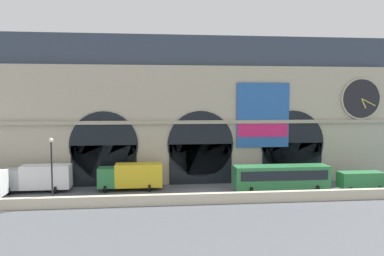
% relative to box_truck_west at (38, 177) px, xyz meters
% --- Properties ---
extents(ground_plane, '(200.00, 200.00, 0.00)m').
position_rel_box_truck_west_xyz_m(ground_plane, '(19.27, -2.77, -1.70)').
color(ground_plane, '#54565B').
extents(quay_parapet_wall, '(90.00, 0.70, 1.10)m').
position_rel_box_truck_west_xyz_m(quay_parapet_wall, '(19.27, -7.19, -1.15)').
color(quay_parapet_wall, beige).
rests_on(quay_parapet_wall, ground).
extents(station_building, '(50.43, 5.52, 18.80)m').
position_rel_box_truck_west_xyz_m(station_building, '(19.32, 4.79, 7.44)').
color(station_building, '#B2A891').
rests_on(station_building, ground).
extents(box_truck_west, '(7.50, 2.91, 3.12)m').
position_rel_box_truck_west_xyz_m(box_truck_west, '(0.00, 0.00, 0.00)').
color(box_truck_west, '#ADB2B7').
rests_on(box_truck_west, ground).
extents(box_truck_midwest, '(7.50, 2.91, 3.12)m').
position_rel_box_truck_west_xyz_m(box_truck_midwest, '(10.67, -0.17, 0.00)').
color(box_truck_midwest, '#2D7A42').
rests_on(box_truck_midwest, ground).
extents(bus_mideast, '(11.00, 3.25, 3.10)m').
position_rel_box_truck_west_xyz_m(bus_mideast, '(27.95, -3.21, 0.08)').
color(bus_mideast, '#2D7A42').
rests_on(bus_mideast, ground).
extents(van_east, '(5.20, 2.48, 2.20)m').
position_rel_box_truck_west_xyz_m(van_east, '(37.61, -3.38, -0.45)').
color(van_east, '#2D7A42').
rests_on(van_east, ground).
extents(street_lamp_quayside, '(0.44, 0.44, 6.90)m').
position_rel_box_truck_west_xyz_m(street_lamp_quayside, '(3.12, -6.39, 2.71)').
color(street_lamp_quayside, black).
rests_on(street_lamp_quayside, ground).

